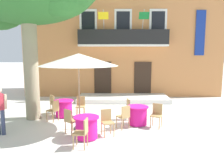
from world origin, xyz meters
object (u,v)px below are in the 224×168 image
(cafe_chair_middle_0, at_px, (131,108))
(cafe_umbrella, at_px, (79,60))
(cafe_table_near_tree, at_px, (64,108))
(cafe_table_front, at_px, (87,127))
(cafe_chair_near_tree_1, at_px, (81,105))
(cafe_chair_middle_2, at_px, (157,114))
(cafe_table_middle, at_px, (138,115))
(cafe_chair_front_1, at_px, (107,120))
(cafe_chair_front_0, at_px, (83,131))
(cafe_chair_near_tree_2, at_px, (54,103))
(pedestrian_near_entrance, at_px, (0,108))
(cafe_chair_near_tree_0, at_px, (54,109))
(cafe_chair_front_2, at_px, (70,120))
(cafe_chair_middle_1, at_px, (124,115))

(cafe_chair_middle_0, height_order, cafe_umbrella, cafe_umbrella)
(cafe_table_near_tree, height_order, cafe_table_front, same)
(cafe_chair_near_tree_1, xyz_separation_m, cafe_chair_middle_2, (3.18, -1.44, 0.00))
(cafe_table_middle, xyz_separation_m, cafe_chair_front_1, (-1.19, -1.15, 0.14))
(cafe_chair_near_tree_1, height_order, cafe_chair_front_0, same)
(cafe_table_middle, height_order, cafe_umbrella, cafe_umbrella)
(cafe_chair_near_tree_2, height_order, cafe_table_middle, cafe_chair_near_tree_2)
(cafe_chair_middle_2, relative_size, pedestrian_near_entrance, 0.53)
(cafe_chair_near_tree_1, height_order, cafe_chair_near_tree_2, same)
(cafe_chair_near_tree_0, bearing_deg, pedestrian_near_entrance, -133.36)
(cafe_chair_front_0, height_order, pedestrian_near_entrance, pedestrian_near_entrance)
(cafe_chair_near_tree_0, bearing_deg, cafe_umbrella, -36.74)
(cafe_table_near_tree, distance_m, cafe_chair_front_2, 2.29)
(cafe_table_near_tree, height_order, cafe_chair_near_tree_2, cafe_chair_near_tree_2)
(cafe_chair_near_tree_2, height_order, cafe_chair_middle_2, same)
(cafe_chair_near_tree_1, bearing_deg, cafe_chair_near_tree_2, 162.65)
(cafe_chair_near_tree_2, relative_size, cafe_table_middle, 1.05)
(cafe_chair_near_tree_2, height_order, cafe_chair_front_0, same)
(cafe_chair_near_tree_2, bearing_deg, cafe_chair_near_tree_0, -75.46)
(cafe_chair_middle_0, bearing_deg, cafe_chair_near_tree_1, 168.00)
(cafe_table_near_tree, xyz_separation_m, cafe_chair_front_2, (0.72, -2.17, 0.14))
(cafe_chair_front_2, bearing_deg, cafe_table_front, -33.60)
(cafe_chair_front_1, bearing_deg, cafe_chair_near_tree_0, 145.91)
(cafe_chair_near_tree_2, relative_size, pedestrian_near_entrance, 0.53)
(cafe_chair_near_tree_1, xyz_separation_m, cafe_chair_front_2, (-0.02, -2.26, 0.00))
(cafe_chair_near_tree_0, distance_m, cafe_table_front, 2.47)
(cafe_chair_near_tree_2, xyz_separation_m, cafe_chair_front_1, (2.59, -2.75, 0.00))
(cafe_chair_near_tree_0, distance_m, cafe_chair_middle_1, 3.04)
(cafe_chair_front_0, bearing_deg, cafe_chair_near_tree_2, 116.31)
(cafe_table_middle, relative_size, cafe_chair_middle_0, 0.95)
(cafe_chair_front_1, relative_size, cafe_chair_front_2, 1.00)
(cafe_table_middle, relative_size, cafe_umbrella, 0.30)
(cafe_chair_middle_2, bearing_deg, cafe_chair_near_tree_2, 157.62)
(cafe_chair_near_tree_0, height_order, cafe_chair_front_1, same)
(cafe_chair_middle_1, bearing_deg, cafe_chair_front_1, -133.80)
(cafe_chair_near_tree_2, distance_m, cafe_chair_front_2, 2.96)
(cafe_chair_front_0, relative_size, cafe_chair_front_2, 1.00)
(cafe_chair_near_tree_2, distance_m, cafe_umbrella, 3.35)
(cafe_chair_middle_1, relative_size, cafe_chair_middle_2, 1.00)
(cafe_chair_near_tree_2, bearing_deg, cafe_table_middle, -22.95)
(cafe_chair_near_tree_1, distance_m, cafe_chair_middle_2, 3.49)
(cafe_chair_middle_0, xyz_separation_m, cafe_chair_front_1, (-0.95, -1.87, 0.00))
(cafe_chair_near_tree_2, bearing_deg, cafe_chair_middle_2, -22.38)
(cafe_chair_middle_1, bearing_deg, cafe_table_front, -142.91)
(cafe_chair_near_tree_2, xyz_separation_m, pedestrian_near_entrance, (-1.15, -2.76, 0.44))
(cafe_chair_middle_1, xyz_separation_m, cafe_chair_front_2, (-1.93, -0.57, 0.00))
(cafe_chair_near_tree_0, distance_m, cafe_chair_front_0, 3.07)
(cafe_chair_near_tree_1, distance_m, cafe_table_front, 2.74)
(cafe_chair_front_0, bearing_deg, cafe_chair_front_1, 57.30)
(cafe_chair_near_tree_1, bearing_deg, cafe_chair_front_0, -80.36)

